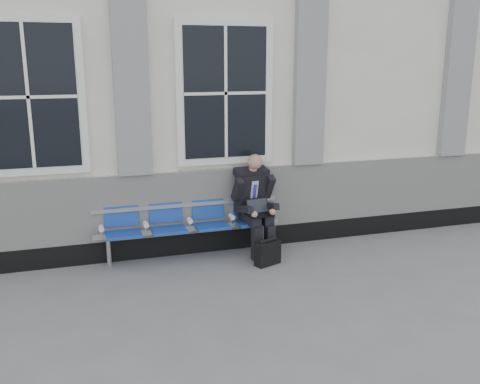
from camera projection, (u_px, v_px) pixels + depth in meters
name	position (u px, v px, depth m)	size (l,w,h in m)	color
ground	(231.00, 292.00, 6.36)	(70.00, 70.00, 0.00)	slate
station_building	(172.00, 88.00, 9.03)	(14.40, 4.40, 4.49)	silver
bench	(189.00, 219.00, 7.39)	(2.60, 0.47, 0.91)	#9EA0A3
businessman	(254.00, 201.00, 7.47)	(0.60, 0.81, 1.43)	black
briefcase	(268.00, 253.00, 7.18)	(0.39, 0.27, 0.37)	black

